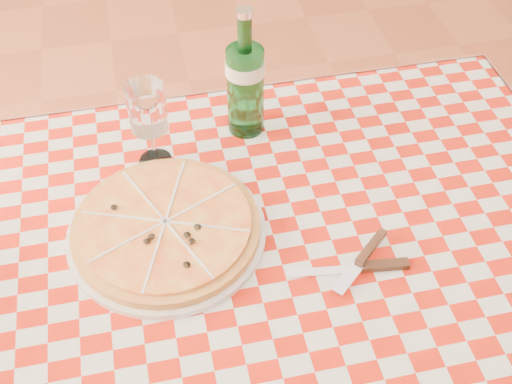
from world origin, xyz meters
The scene contains 6 objects.
dining_table centered at (0.00, 0.00, 0.66)m, with size 1.20×0.80×0.75m.
tablecloth centered at (0.00, 0.00, 0.75)m, with size 1.30×0.90×0.01m, color #AD180A.
pizza_plate centered at (-0.20, 0.04, 0.78)m, with size 0.37×0.37×0.05m, color #CE8E44, non-canonical shape.
water_bottle centered at (0.01, 0.31, 0.90)m, with size 0.08×0.08×0.29m, color #175F25, non-canonical shape.
wine_glass centered at (-0.20, 0.25, 0.86)m, with size 0.08×0.08×0.20m, color white, non-canonical shape.
cutlery centered at (0.13, -0.11, 0.77)m, with size 0.24×0.20×0.03m, color silver, non-canonical shape.
Camera 1 is at (-0.19, -0.74, 1.70)m, focal length 45.00 mm.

